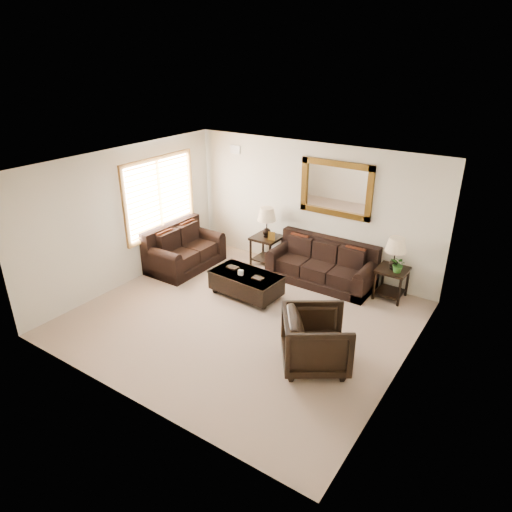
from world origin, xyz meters
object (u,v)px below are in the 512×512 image
Objects in this scene: loveseat at (183,252)px; end_table_right at (394,259)px; sofa at (322,267)px; end_table_left at (267,228)px; armchair at (316,338)px; coffee_table at (246,282)px.

end_table_right is (4.21, 1.13, 0.46)m from loveseat.
sofa is 1.47m from end_table_right.
end_table_left reaches higher than armchair.
sofa is 3.01m from loveseat.
armchair is (2.53, -2.63, -0.36)m from end_table_left.
loveseat is 1.34× the size of end_table_right.
loveseat is 1.27× the size of end_table_left.
end_table_right is (2.78, 0.02, -0.04)m from end_table_left.
loveseat is 1.18× the size of coffee_table.
end_table_left is (1.43, 1.11, 0.50)m from loveseat.
loveseat is 1.88m from end_table_left.
end_table_right is (1.38, 0.10, 0.48)m from sofa.
sofa is 1.73× the size of end_table_right.
armchair is at bearing -46.04° from end_table_left.
end_table_right is at bearing -39.52° from armchair.
sofa is at bearing -10.13° from armchair.
loveseat is 1.91m from coffee_table.
sofa is at bearing -3.42° from end_table_left.
end_table_left is 1.60m from coffee_table.
loveseat reaches higher than coffee_table.
end_table_left is 1.33× the size of armchair.
end_table_right is at bearing 35.53° from coffee_table.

